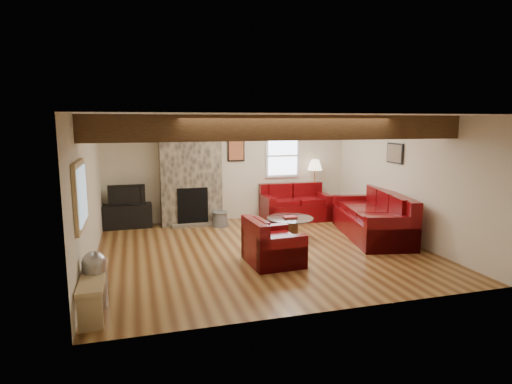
# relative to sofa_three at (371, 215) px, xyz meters

# --- Properties ---
(room) EXTENTS (8.00, 8.00, 8.00)m
(room) POSITION_rel_sofa_three_xyz_m (-2.48, -0.30, 0.78)
(room) COLOR brown
(room) RESTS_ON ground
(floor) EXTENTS (6.00, 6.00, 0.00)m
(floor) POSITION_rel_sofa_three_xyz_m (-2.48, -0.30, -0.47)
(floor) COLOR brown
(floor) RESTS_ON ground
(oak_beam) EXTENTS (6.00, 0.36, 0.38)m
(oak_beam) POSITION_rel_sofa_three_xyz_m (-2.48, -1.55, 1.84)
(oak_beam) COLOR #331F0F
(oak_beam) RESTS_ON room
(chimney_breast) EXTENTS (1.40, 0.67, 2.50)m
(chimney_breast) POSITION_rel_sofa_three_xyz_m (-3.48, 2.19, 0.75)
(chimney_breast) COLOR #3B352D
(chimney_breast) RESTS_ON floor
(back_window) EXTENTS (0.90, 0.08, 1.10)m
(back_window) POSITION_rel_sofa_three_xyz_m (-1.13, 2.41, 1.08)
(back_window) COLOR silver
(back_window) RESTS_ON room
(hatch_window) EXTENTS (0.08, 1.00, 0.90)m
(hatch_window) POSITION_rel_sofa_three_xyz_m (-5.44, -1.80, 0.98)
(hatch_window) COLOR tan
(hatch_window) RESTS_ON room
(ceiling_dome) EXTENTS (0.40, 0.40, 0.18)m
(ceiling_dome) POSITION_rel_sofa_three_xyz_m (-1.58, 0.60, 1.97)
(ceiling_dome) COLOR silver
(ceiling_dome) RESTS_ON room
(artwork_back) EXTENTS (0.42, 0.06, 0.52)m
(artwork_back) POSITION_rel_sofa_three_xyz_m (-2.33, 2.41, 1.23)
(artwork_back) COLOR black
(artwork_back) RESTS_ON room
(artwork_right) EXTENTS (0.06, 0.55, 0.42)m
(artwork_right) POSITION_rel_sofa_three_xyz_m (0.48, 0.00, 1.28)
(artwork_right) COLOR black
(artwork_right) RESTS_ON room
(sofa_three) EXTENTS (1.51, 2.61, 0.95)m
(sofa_three) POSITION_rel_sofa_three_xyz_m (0.00, 0.00, 0.00)
(sofa_three) COLOR #410406
(sofa_three) RESTS_ON floor
(loveseat) EXTENTS (1.66, 0.98, 0.87)m
(loveseat) POSITION_rel_sofa_three_xyz_m (-0.95, 1.93, -0.04)
(loveseat) COLOR #410406
(loveseat) RESTS_ON floor
(armchair_red) EXTENTS (0.90, 1.02, 0.78)m
(armchair_red) POSITION_rel_sofa_three_xyz_m (-2.52, -1.05, -0.08)
(armchair_red) COLOR #410406
(armchair_red) RESTS_ON floor
(coffee_table) EXTENTS (0.96, 0.96, 0.50)m
(coffee_table) POSITION_rel_sofa_three_xyz_m (-1.74, 0.22, -0.24)
(coffee_table) COLOR #402414
(coffee_table) RESTS_ON floor
(tv_cabinet) EXTENTS (1.08, 0.43, 0.54)m
(tv_cabinet) POSITION_rel_sofa_three_xyz_m (-4.93, 2.23, -0.21)
(tv_cabinet) COLOR black
(tv_cabinet) RESTS_ON floor
(television) EXTENTS (0.81, 0.11, 0.47)m
(television) POSITION_rel_sofa_three_xyz_m (-4.93, 2.23, 0.30)
(television) COLOR black
(television) RESTS_ON tv_cabinet
(floor_lamp) EXTENTS (0.37, 0.37, 1.45)m
(floor_lamp) POSITION_rel_sofa_three_xyz_m (-0.35, 2.16, 0.77)
(floor_lamp) COLOR tan
(floor_lamp) RESTS_ON floor
(pine_bench) EXTENTS (0.30, 1.29, 0.48)m
(pine_bench) POSITION_rel_sofa_three_xyz_m (-5.31, -2.18, -0.23)
(pine_bench) COLOR tan
(pine_bench) RESTS_ON floor
(pedal_bin) EXTENTS (0.35, 0.35, 0.76)m
(pedal_bin) POSITION_rel_sofa_three_xyz_m (-5.30, -2.09, -0.09)
(pedal_bin) COLOR #9A999E
(pedal_bin) RESTS_ON floor
(coal_bucket) EXTENTS (0.38, 0.38, 0.36)m
(coal_bucket) POSITION_rel_sofa_three_xyz_m (-2.88, 1.76, -0.30)
(coal_bucket) COLOR slate
(coal_bucket) RESTS_ON floor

